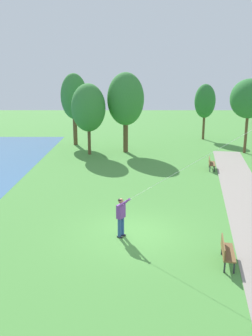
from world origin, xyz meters
name	(u,v)px	position (x,y,z in m)	size (l,w,h in m)	color
ground_plane	(132,233)	(0.00, 0.00, 0.00)	(120.00, 120.00, 0.00)	#4C8E3D
walkway_path	(251,216)	(5.94, 2.00, 0.01)	(2.40, 32.00, 0.02)	gray
person_kite_flyer	(120,214)	(-0.52, -0.33, 1.05)	(0.62, 0.55, 1.83)	#232328
park_bench_near_walkway	(225,250)	(3.35, -2.60, 0.51)	(0.71, 1.56, 0.88)	brown
park_bench_far_walkway	(210,163)	(5.99, 11.15, 0.51)	(0.71, 1.56, 0.88)	brown
tree_treeline_left	(124,99)	(-0.36, 17.57, 4.75)	(3.28, 3.17, 7.11)	brown
tree_treeline_center	(247,99)	(10.44, 17.15, 4.83)	(3.22, 3.48, 6.56)	brown
tree_lakeside_far	(204,101)	(8.21, 24.45, 4.14)	(2.24, 2.10, 5.98)	brown
tree_treeline_right	(73,97)	(-5.46, 21.23, 4.77)	(2.63, 2.16, 7.06)	brown
tree_behind_path	(87,108)	(-3.57, 16.54, 4.10)	(2.96, 3.35, 6.17)	brown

